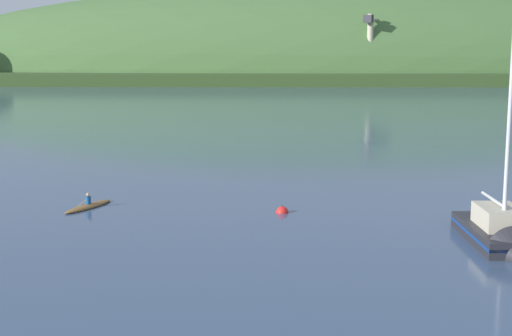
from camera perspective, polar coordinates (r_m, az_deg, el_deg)
far_shoreline_hill at (r=249.99m, az=5.95°, el=7.02°), size 403.10×116.02×64.80m
dockside_crane at (r=216.96m, az=9.11°, el=9.23°), size 7.42×12.84×20.67m
sailboat_midwater_white at (r=36.96m, az=19.13°, el=-5.47°), size 3.34×7.85×13.50m
canoe_with_paddler at (r=44.75m, az=-13.25°, el=-2.98°), size 2.27×4.28×1.02m
mooring_buoy_foreground at (r=42.24m, az=2.11°, el=-3.58°), size 0.75×0.75×0.83m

